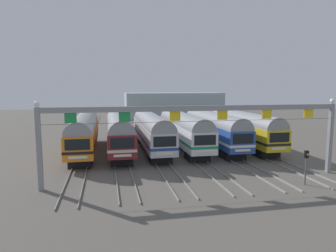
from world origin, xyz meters
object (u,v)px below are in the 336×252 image
Objects in this scene: commuter_train_silver at (152,129)px; commuter_train_orange at (84,131)px; commuter_train_blue at (213,128)px; commuter_train_maroon at (119,130)px; commuter_train_white at (183,128)px; commuter_train_yellow at (242,127)px; yard_signal_mast at (306,161)px; catenary_gantry at (199,119)px.

commuter_train_orange is at bearing 180.00° from commuter_train_silver.
commuter_train_blue is (16.57, -0.00, -0.00)m from commuter_train_orange.
commuter_train_blue is at bearing -0.02° from commuter_train_maroon.
commuter_train_white is 1.00× the size of commuter_train_yellow.
commuter_train_silver is at bearing 179.97° from commuter_train_blue.
commuter_train_blue is at bearing 180.00° from commuter_train_yellow.
commuter_train_white is 6.18× the size of yard_signal_mast.
yard_signal_mast is (6.21, -16.36, -0.64)m from commuter_train_white.
commuter_train_orange is at bearing 179.98° from commuter_train_white.
commuter_train_yellow is 0.70× the size of catenary_gantry.
commuter_train_white is 17.51m from yard_signal_mast.
catenary_gantry reaches higher than commuter_train_white.
commuter_train_blue is 16.50m from yard_signal_mast.
commuter_train_orange reaches higher than commuter_train_yellow.
commuter_train_white is (12.43, -0.00, -0.00)m from commuter_train_orange.
commuter_train_maroon is 6.18× the size of yard_signal_mast.
commuter_train_orange is 1.00× the size of commuter_train_yellow.
catenary_gantry is (-2.07, -13.49, 2.67)m from commuter_train_white.
yard_signal_mast is (-2.07, -16.36, -0.64)m from commuter_train_yellow.
commuter_train_white is 0.70× the size of catenary_gantry.
commuter_train_white is 13.91m from catenary_gantry.
commuter_train_white is at bearing -0.06° from commuter_train_silver.
commuter_train_silver is at bearing 0.00° from commuter_train_maroon.
commuter_train_orange is 16.57m from commuter_train_blue.
yard_signal_mast is at bearing -69.20° from commuter_train_white.
commuter_train_maroon is 8.29m from commuter_train_white.
catenary_gantry reaches higher than yard_signal_mast.
commuter_train_yellow is (4.14, 0.00, 0.00)m from commuter_train_blue.
commuter_train_yellow is at bearing 0.00° from commuter_train_white.
commuter_train_orange is 1.00× the size of commuter_train_silver.
catenary_gantry reaches higher than commuter_train_silver.
catenary_gantry is at bearing -127.51° from commuter_train_yellow.
commuter_train_silver is at bearing 179.94° from commuter_train_white.
commuter_train_yellow is (12.43, -0.00, -0.00)m from commuter_train_silver.
commuter_train_maroon is 1.00× the size of commuter_train_yellow.
commuter_train_orange and commuter_train_silver have the same top height.
commuter_train_maroon is 16.57m from commuter_train_yellow.
commuter_train_silver reaches higher than commuter_train_white.
commuter_train_maroon is 12.43m from commuter_train_blue.
commuter_train_silver is 1.00× the size of commuter_train_white.
catenary_gantry is 8.88× the size of yard_signal_mast.
yard_signal_mast is (10.36, -16.36, -0.64)m from commuter_train_silver.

